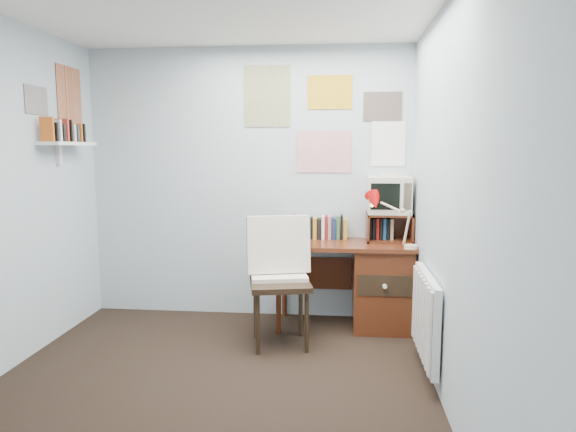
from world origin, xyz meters
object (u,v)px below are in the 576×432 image
desk_chair (280,284)px  radiator (426,316)px  wall_shelf (67,144)px  crt_tv (389,193)px  desk (375,283)px  desk_lamp (412,224)px  tv_riser (389,227)px

desk_chair → radiator: desk_chair is taller
radiator → wall_shelf: 3.15m
desk_chair → crt_tv: 1.29m
desk_chair → desk: bearing=20.2°
wall_shelf → desk_lamp: bearing=3.2°
desk → radiator: bearing=-72.8°
radiator → desk_chair: bearing=158.0°
tv_riser → radiator: (0.17, -1.04, -0.47)m
tv_riser → wall_shelf: 2.83m
desk → radiator: (0.29, -0.93, 0.01)m
desk_chair → tv_riser: bearing=21.8°
desk_lamp → wall_shelf: size_ratio=0.66×
desk → crt_tv: crt_tv is taller
crt_tv → desk_lamp: bearing=-65.2°
desk_lamp → crt_tv: crt_tv is taller
tv_riser → radiator: bearing=-80.7°
desk → tv_riser: size_ratio=3.00×
crt_tv → radiator: 1.32m
radiator → crt_tv: bearing=99.6°
desk_chair → tv_riser: tv_riser is taller
desk_lamp → crt_tv: bearing=134.1°
desk_lamp → wall_shelf: bearing=-157.1°
desk_lamp → desk: bearing=160.4°
crt_tv → wall_shelf: wall_shelf is taller
desk_lamp → desk_chair: bearing=-145.7°
desk_lamp → tv_riser: bearing=134.1°
desk_chair → desk_lamp: size_ratio=2.45×
desk → desk_lamp: bearing=-39.3°
desk_chair → desk_lamp: desk_lamp is taller
desk → desk_chair: (-0.79, -0.49, 0.10)m
tv_riser → wall_shelf: (-2.69, -0.49, 0.74)m
crt_tv → wall_shelf: size_ratio=0.60×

